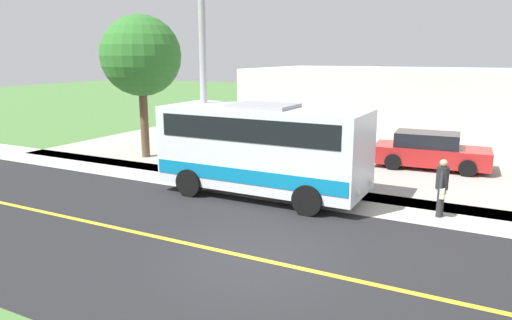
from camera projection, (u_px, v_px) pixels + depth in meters
name	position (u px, v px, depth m)	size (l,w,h in m)	color
ground_plane	(254.00, 259.00, 10.62)	(120.00, 120.00, 0.00)	#477238
road_surface	(254.00, 258.00, 10.62)	(8.00, 100.00, 0.01)	black
sidewalk	(330.00, 198.00, 15.12)	(2.40, 100.00, 0.01)	#B2ADA3
parking_lot_surface	(453.00, 163.00, 20.00)	(14.00, 36.00, 0.01)	#9E9991
road_centre_line	(254.00, 258.00, 10.62)	(0.16, 100.00, 0.00)	gold
shuttle_bus_front	(264.00, 146.00, 15.16)	(2.80, 6.70, 2.97)	silver
pedestrian_with_bags	(442.00, 186.00, 13.26)	(0.72, 0.34, 1.65)	#262628
pedestrian_waiting	(346.00, 175.00, 14.32)	(0.72, 0.34, 1.71)	#1E2347
street_light_pole	(201.00, 56.00, 15.96)	(1.97, 0.24, 8.07)	#9E9EA3
parked_car_near	(430.00, 151.00, 19.01)	(2.25, 4.51, 1.45)	#A51E1E
tree_curbside	(141.00, 56.00, 20.31)	(3.46, 3.46, 6.18)	brown
commercial_building	(452.00, 101.00, 27.88)	(10.00, 23.46, 3.66)	beige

